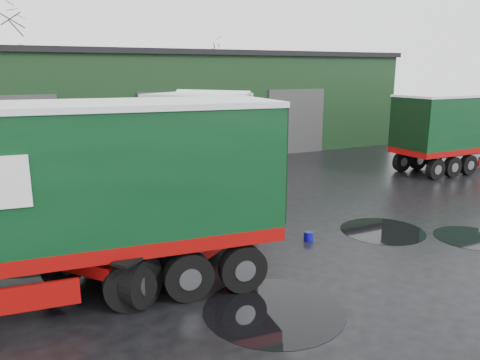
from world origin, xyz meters
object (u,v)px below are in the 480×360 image
hero_tractor (163,179)px  tree_back_b (203,86)px  warehouse (145,101)px  wash_bucket (308,236)px  tree_back_a (9,75)px

hero_tractor → tree_back_b: (12.54, 29.01, 1.48)m
warehouse → tree_back_b: 12.82m
warehouse → tree_back_b: bearing=51.3°
wash_bucket → tree_back_b: (8.15, 29.64, 3.61)m
warehouse → wash_bucket: 19.88m
tree_back_a → warehouse: bearing=-51.3°
wash_bucket → hero_tractor: bearing=171.8°
tree_back_a → tree_back_b: (16.00, 0.00, -1.00)m
warehouse → tree_back_a: bearing=128.7°
wash_bucket → tree_back_b: bearing=74.6°
hero_tractor → wash_bucket: (4.39, -0.64, -2.13)m
hero_tractor → warehouse: bearing=129.0°
hero_tractor → wash_bucket: 4.92m
tree_back_b → tree_back_a: bearing=180.0°
warehouse → wash_bucket: (-0.15, -19.64, -3.02)m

